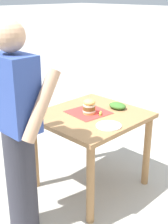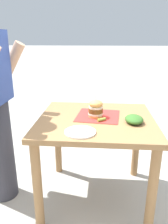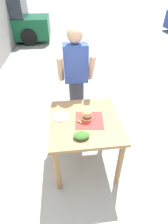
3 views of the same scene
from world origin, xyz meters
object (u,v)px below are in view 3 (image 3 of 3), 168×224
at_px(sandwich, 87,115).
at_px(pickle_spear, 79,122).
at_px(diner_across_table, 76,81).
at_px(side_plate_with_forks, 61,116).
at_px(side_salad, 81,135).
at_px(patio_table, 85,128).

xyz_separation_m(sandwich, pickle_spear, (-0.10, -0.05, -0.06)).
bearing_deg(sandwich, diner_across_table, 94.26).
height_order(side_plate_with_forks, diner_across_table, diner_across_table).
xyz_separation_m(side_plate_with_forks, diner_across_table, (0.26, 0.74, 0.10)).
relative_size(sandwich, pickle_spear, 2.52).
height_order(pickle_spear, side_salad, side_salad).
relative_size(patio_table, side_plate_with_forks, 4.26).
distance_m(pickle_spear, diner_across_table, 0.89).
distance_m(side_plate_with_forks, side_salad, 0.45).
relative_size(patio_table, pickle_spear, 13.13).
bearing_deg(pickle_spear, side_salad, -90.74).
xyz_separation_m(sandwich, side_salad, (-0.10, -0.30, -0.05)).
xyz_separation_m(sandwich, diner_across_table, (-0.06, 0.83, 0.03)).
height_order(sandwich, pickle_spear, sandwich).
distance_m(sandwich, side_salad, 0.32).
bearing_deg(sandwich, side_plate_with_forks, 163.56).
height_order(pickle_spear, diner_across_table, diner_across_table).
bearing_deg(pickle_spear, patio_table, 30.90).
xyz_separation_m(pickle_spear, side_plate_with_forks, (-0.23, 0.15, -0.01)).
relative_size(patio_table, side_salad, 5.21).
bearing_deg(diner_across_table, sandwich, -85.74).
height_order(patio_table, side_plate_with_forks, side_plate_with_forks).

